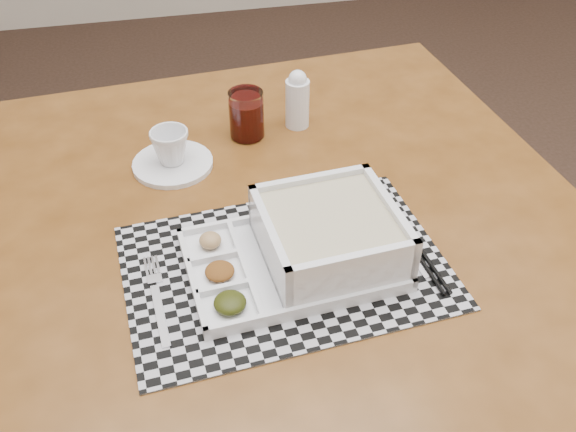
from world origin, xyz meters
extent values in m
plane|color=black|center=(0.00, 0.00, 0.00)|extent=(5.00, 5.00, 0.00)
cube|color=#4E2B0E|center=(-0.43, -0.45, 0.81)|extent=(1.20, 1.20, 0.04)
cylinder|color=#4E2B0E|center=(-0.97, 0.01, 0.40)|extent=(0.06, 0.06, 0.79)
cylinder|color=#4E2B0E|center=(0.03, 0.09, 0.40)|extent=(0.06, 0.06, 0.79)
cube|color=#4E2B0E|center=(-0.47, 0.03, 0.75)|extent=(0.96, 0.11, 0.09)
cube|color=#4E2B0E|center=(0.05, -0.41, 0.75)|extent=(0.11, 0.96, 0.09)
cube|color=#ADADB5|center=(-0.42, -0.56, 0.84)|extent=(0.51, 0.38, 0.00)
cube|color=white|center=(-0.41, -0.56, 0.84)|extent=(0.34, 0.24, 0.01)
cube|color=white|center=(-0.42, -0.45, 0.85)|extent=(0.32, 0.03, 0.01)
cube|color=white|center=(-0.40, -0.66, 0.85)|extent=(0.32, 0.03, 0.01)
cube|color=white|center=(-0.56, -0.57, 0.85)|extent=(0.03, 0.22, 0.01)
cube|color=white|center=(-0.25, -0.54, 0.85)|extent=(0.03, 0.22, 0.01)
cube|color=white|center=(-0.48, -0.56, 0.85)|extent=(0.02, 0.20, 0.01)
cube|color=white|center=(-0.52, -0.60, 0.85)|extent=(0.08, 0.01, 0.01)
cube|color=white|center=(-0.53, -0.53, 0.85)|extent=(0.08, 0.01, 0.01)
ellipsoid|color=black|center=(-0.52, -0.63, 0.86)|extent=(0.05, 0.05, 0.02)
ellipsoid|color=#4B2A0C|center=(-0.52, -0.57, 0.86)|extent=(0.04, 0.04, 0.02)
ellipsoid|color=olive|center=(-0.53, -0.50, 0.86)|extent=(0.04, 0.04, 0.02)
cube|color=white|center=(-0.35, -0.55, 0.85)|extent=(0.22, 0.22, 0.01)
cube|color=white|center=(-0.36, -0.46, 0.89)|extent=(0.20, 0.03, 0.08)
cube|color=white|center=(-0.34, -0.65, 0.89)|extent=(0.20, 0.03, 0.08)
cube|color=white|center=(-0.44, -0.56, 0.89)|extent=(0.03, 0.20, 0.08)
cube|color=white|center=(-0.25, -0.55, 0.89)|extent=(0.03, 0.20, 0.08)
cube|color=#BCB28B|center=(-0.35, -0.55, 0.89)|extent=(0.19, 0.19, 0.07)
cube|color=silver|center=(-0.61, -0.62, 0.84)|extent=(0.02, 0.12, 0.00)
cube|color=silver|center=(-0.62, -0.54, 0.84)|extent=(0.02, 0.02, 0.00)
cube|color=silver|center=(-0.63, -0.51, 0.84)|extent=(0.01, 0.04, 0.00)
cube|color=silver|center=(-0.62, -0.51, 0.84)|extent=(0.01, 0.04, 0.00)
cube|color=silver|center=(-0.62, -0.51, 0.84)|extent=(0.01, 0.04, 0.00)
cube|color=silver|center=(-0.61, -0.51, 0.84)|extent=(0.01, 0.04, 0.00)
cube|color=silver|center=(-0.22, -0.57, 0.84)|extent=(0.02, 0.12, 0.00)
ellipsoid|color=silver|center=(-0.23, -0.48, 0.84)|extent=(0.04, 0.06, 0.01)
cylinder|color=black|center=(-0.21, -0.55, 0.84)|extent=(0.03, 0.24, 0.01)
cylinder|color=black|center=(-0.20, -0.55, 0.84)|extent=(0.03, 0.24, 0.01)
cylinder|color=white|center=(-0.57, -0.25, 0.84)|extent=(0.15, 0.15, 0.01)
imported|color=white|center=(-0.57, -0.25, 0.88)|extent=(0.08, 0.08, 0.07)
cylinder|color=white|center=(-0.41, -0.18, 0.88)|extent=(0.07, 0.07, 0.10)
cylinder|color=#3F0705|center=(-0.41, -0.18, 0.87)|extent=(0.06, 0.06, 0.08)
cylinder|color=white|center=(-0.31, -0.16, 0.88)|extent=(0.05, 0.05, 0.10)
sphere|color=white|center=(-0.31, -0.16, 0.94)|extent=(0.04, 0.04, 0.04)
camera|label=1|loc=(-0.57, -1.25, 1.53)|focal=40.00mm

